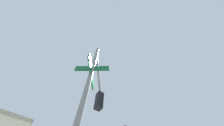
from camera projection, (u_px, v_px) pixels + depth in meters
The scene contains 1 object.
traffic_signal_near at pixel (94, 97), 3.42m from camera, with size 1.80×2.27×5.22m.
Camera 1 is at (-7.81, -8.73, 1.29)m, focal length 17.13 mm.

